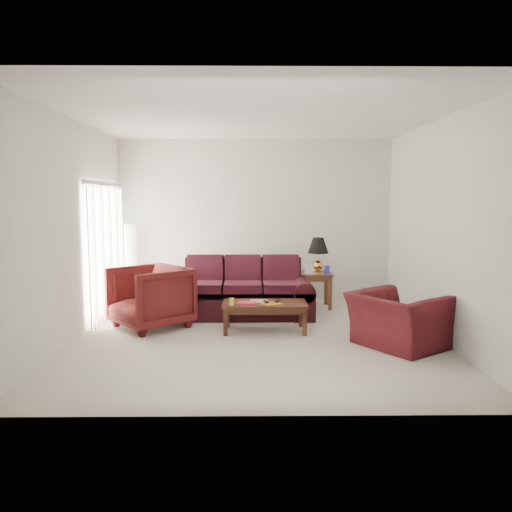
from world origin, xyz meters
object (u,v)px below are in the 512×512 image
Objects in this scene: sofa at (243,288)px; coffee_table at (265,317)px; armchair_left at (150,297)px; floor_lamp at (131,265)px; end_table at (315,290)px; armchair_right at (397,320)px.

coffee_table is (0.33, -0.93, -0.25)m from sofa.
sofa is 2.24× the size of armchair_left.
coffee_table is (2.36, -1.83, -0.53)m from floor_lamp.
coffee_table is at bearing -65.25° from sofa.
floor_lamp reaches higher than coffee_table.
floor_lamp is (-2.03, 0.89, 0.27)m from sofa.
sofa is 3.66× the size of end_table.
floor_lamp is 1.45× the size of armchair_left.
sofa is 2.67m from armchair_right.
coffee_table is (-1.70, 0.80, -0.14)m from armchair_right.
coffee_table is (-0.94, -1.61, -0.10)m from end_table.
armchair_right is (2.03, -1.73, -0.12)m from sofa.
armchair_left is at bearing 38.94° from armchair_right.
floor_lamp reaches higher than armchair_left.
coffee_table is at bearing 40.94° from armchair_left.
coffee_table is at bearing 30.57° from armchair_right.
end_table is 2.52m from armchair_right.
armchair_right is 1.89m from coffee_table.
sofa is at bearing -23.69° from floor_lamp.
armchair_right is (4.07, -2.62, -0.39)m from floor_lamp.
armchair_right reaches higher than coffee_table.
armchair_left is at bearing -166.67° from coffee_table.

